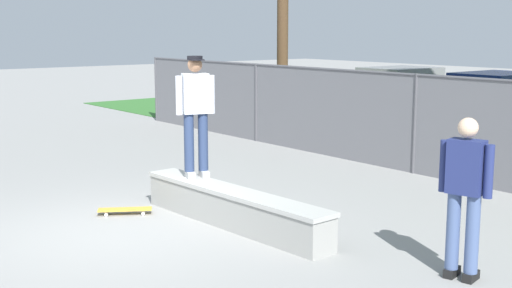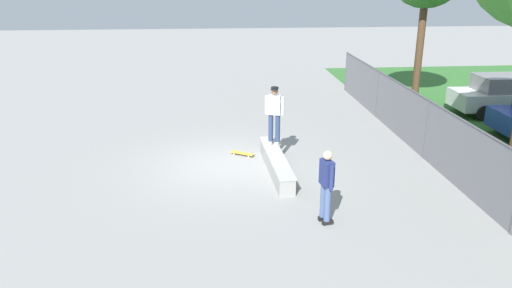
{
  "view_description": "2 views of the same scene",
  "coord_description": "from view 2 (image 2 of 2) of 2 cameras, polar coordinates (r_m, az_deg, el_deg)",
  "views": [
    {
      "loc": [
        8.23,
        -4.08,
        2.76
      ],
      "look_at": [
        0.92,
        1.7,
        1.18
      ],
      "focal_mm": 47.69,
      "sensor_mm": 36.0,
      "label": 1
    },
    {
      "loc": [
        14.36,
        -0.36,
        5.64
      ],
      "look_at": [
        1.29,
        0.79,
        1.1
      ],
      "focal_mm": 34.75,
      "sensor_mm": 36.0,
      "label": 2
    }
  ],
  "objects": [
    {
      "name": "ground_plane",
      "position": [
        15.43,
        -3.33,
        -2.39
      ],
      "size": [
        80.0,
        80.0,
        0.0
      ],
      "primitive_type": "plane",
      "color": "gray"
    },
    {
      "name": "concrete_ledge",
      "position": [
        14.78,
        2.32,
        -2.26
      ],
      "size": [
        3.65,
        0.65,
        0.53
      ],
      "color": "#999993",
      "rests_on": "ground"
    },
    {
      "name": "skateboarder",
      "position": [
        15.33,
        2.13,
        3.62
      ],
      "size": [
        0.38,
        0.57,
        1.84
      ],
      "color": "beige",
      "rests_on": "concrete_ledge"
    },
    {
      "name": "skateboard",
      "position": [
        16.15,
        -1.59,
        -1.08
      ],
      "size": [
        0.59,
        0.79,
        0.09
      ],
      "color": "gold",
      "rests_on": "ground"
    },
    {
      "name": "chainlink_fence",
      "position": [
        16.48,
        19.09,
        1.83
      ],
      "size": [
        19.7,
        0.07,
        1.93
      ],
      "color": "#4C4C51",
      "rests_on": "ground"
    },
    {
      "name": "car_white",
      "position": [
        23.11,
        26.64,
        5.07
      ],
      "size": [
        2.05,
        4.22,
        1.66
      ],
      "color": "silver",
      "rests_on": "ground"
    },
    {
      "name": "bystander",
      "position": [
        11.66,
        8.1,
        -4.53
      ],
      "size": [
        0.59,
        0.35,
        1.82
      ],
      "color": "black",
      "rests_on": "ground"
    }
  ]
}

